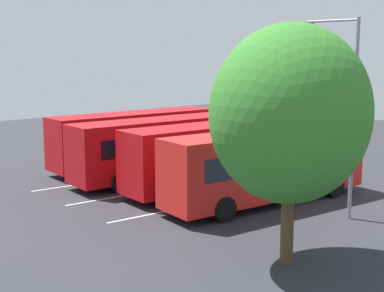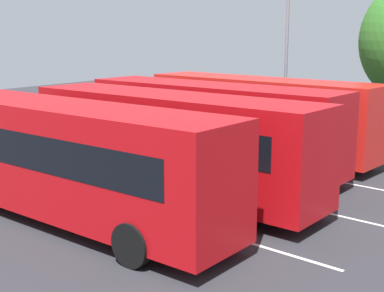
{
  "view_description": "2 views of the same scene",
  "coord_description": "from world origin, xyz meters",
  "px_view_note": "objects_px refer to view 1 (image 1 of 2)",
  "views": [
    {
      "loc": [
        -18.96,
        -21.67,
        6.97
      ],
      "look_at": [
        0.41,
        0.18,
        2.05
      ],
      "focal_mm": 50.97,
      "sensor_mm": 36.0,
      "label": 1
    },
    {
      "loc": [
        -11.04,
        15.84,
        5.42
      ],
      "look_at": [
        -0.04,
        0.4,
        1.46
      ],
      "focal_mm": 51.0,
      "sensor_mm": 36.0,
      "label": 2
    }
  ],
  "objects_px": {
    "bus_center_left": "(219,153)",
    "bus_center_right": "(164,146)",
    "bus_far_right": "(136,137)",
    "street_lamp": "(349,105)",
    "depot_tree": "(291,114)",
    "pedestrian": "(246,146)",
    "bus_far_left": "(268,164)"
  },
  "relations": [
    {
      "from": "bus_center_left",
      "to": "bus_center_right",
      "type": "relative_size",
      "value": 1.0
    },
    {
      "from": "bus_center_left",
      "to": "bus_far_right",
      "type": "distance_m",
      "value": 7.32
    },
    {
      "from": "street_lamp",
      "to": "bus_center_left",
      "type": "bearing_deg",
      "value": -3.09
    },
    {
      "from": "bus_center_left",
      "to": "depot_tree",
      "type": "relative_size",
      "value": 1.38
    },
    {
      "from": "bus_center_right",
      "to": "bus_far_right",
      "type": "distance_m",
      "value": 3.74
    },
    {
      "from": "bus_center_left",
      "to": "pedestrian",
      "type": "xyz_separation_m",
      "value": [
        6.84,
        4.48,
        -0.93
      ]
    },
    {
      "from": "bus_center_left",
      "to": "bus_center_right",
      "type": "bearing_deg",
      "value": 106.1
    },
    {
      "from": "bus_center_left",
      "to": "bus_center_right",
      "type": "xyz_separation_m",
      "value": [
        -0.79,
        3.65,
        0.0
      ]
    },
    {
      "from": "bus_far_right",
      "to": "depot_tree",
      "type": "height_order",
      "value": "depot_tree"
    },
    {
      "from": "pedestrian",
      "to": "depot_tree",
      "type": "distance_m",
      "value": 18.69
    },
    {
      "from": "bus_center_left",
      "to": "bus_far_right",
      "type": "xyz_separation_m",
      "value": [
        -0.07,
        7.32,
        0.0
      ]
    },
    {
      "from": "bus_center_left",
      "to": "street_lamp",
      "type": "bearing_deg",
      "value": -82.62
    },
    {
      "from": "bus_far_left",
      "to": "depot_tree",
      "type": "xyz_separation_m",
      "value": [
        -5.29,
        -5.38,
        3.15
      ]
    },
    {
      "from": "bus_far_left",
      "to": "depot_tree",
      "type": "distance_m",
      "value": 8.18
    },
    {
      "from": "bus_center_left",
      "to": "bus_center_right",
      "type": "distance_m",
      "value": 3.73
    },
    {
      "from": "pedestrian",
      "to": "bus_far_left",
      "type": "bearing_deg",
      "value": 8.88
    },
    {
      "from": "bus_center_left",
      "to": "depot_tree",
      "type": "xyz_separation_m",
      "value": [
        -5.54,
        -8.91,
        3.15
      ]
    },
    {
      "from": "bus_center_right",
      "to": "pedestrian",
      "type": "bearing_deg",
      "value": 10.01
    },
    {
      "from": "street_lamp",
      "to": "depot_tree",
      "type": "relative_size",
      "value": 1.06
    },
    {
      "from": "bus_center_left",
      "to": "depot_tree",
      "type": "height_order",
      "value": "depot_tree"
    },
    {
      "from": "bus_far_left",
      "to": "bus_far_right",
      "type": "height_order",
      "value": "same"
    },
    {
      "from": "bus_center_right",
      "to": "depot_tree",
      "type": "relative_size",
      "value": 1.38
    },
    {
      "from": "bus_center_left",
      "to": "depot_tree",
      "type": "distance_m",
      "value": 10.96
    },
    {
      "from": "bus_far_right",
      "to": "depot_tree",
      "type": "relative_size",
      "value": 1.38
    },
    {
      "from": "bus_center_left",
      "to": "depot_tree",
      "type": "bearing_deg",
      "value": -118.01
    },
    {
      "from": "pedestrian",
      "to": "street_lamp",
      "type": "bearing_deg",
      "value": 21.78
    },
    {
      "from": "street_lamp",
      "to": "bus_center_right",
      "type": "bearing_deg",
      "value": -0.13
    },
    {
      "from": "bus_center_right",
      "to": "pedestrian",
      "type": "relative_size",
      "value": 6.68
    },
    {
      "from": "bus_far_right",
      "to": "bus_center_left",
      "type": "bearing_deg",
      "value": -86.44
    },
    {
      "from": "bus_center_right",
      "to": "street_lamp",
      "type": "distance_m",
      "value": 11.35
    },
    {
      "from": "bus_center_left",
      "to": "bus_far_right",
      "type": "relative_size",
      "value": 1.0
    },
    {
      "from": "pedestrian",
      "to": "depot_tree",
      "type": "bearing_deg",
      "value": 7.64
    }
  ]
}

